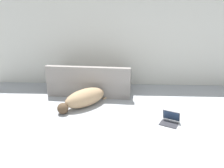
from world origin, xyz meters
The scene contains 5 objects.
ground_plane centered at (0.00, 0.00, 0.00)m, with size 20.00×20.00×0.00m, color #999EA3.
wall_back centered at (0.00, 3.55, 1.24)m, with size 7.94×0.06×2.48m.
couch centered at (-1.03, 2.85, 0.25)m, with size 2.14×1.05×0.79m.
dog centered at (-1.07, 1.98, 0.20)m, with size 1.17×1.13×0.41m.
laptop_open centered at (0.74, 1.32, 0.08)m, with size 0.44×0.43×0.24m.
Camera 1 is at (-0.23, -2.53, 2.18)m, focal length 35.00 mm.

